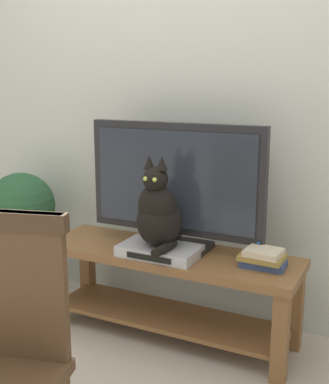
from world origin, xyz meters
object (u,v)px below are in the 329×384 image
at_px(tv_stand, 169,278).
at_px(book_stack, 263,258).
at_px(media_box, 159,251).
at_px(cat, 158,213).
at_px(tv, 175,184).
at_px(potted_plant, 22,222).

bearing_deg(tv_stand, book_stack, -0.55).
xyz_separation_m(media_box, book_stack, (0.51, 0.08, 0.02)).
bearing_deg(book_stack, cat, -169.54).
height_order(tv_stand, tv, tv).
height_order(media_box, cat, cat).
relative_size(tv_stand, media_box, 3.42).
bearing_deg(potted_plant, cat, -8.09).
height_order(tv_stand, potted_plant, potted_plant).
height_order(tv_stand, cat, cat).
xyz_separation_m(tv_stand, media_box, (-0.01, -0.09, 0.18)).
xyz_separation_m(tv, media_box, (-0.01, -0.16, -0.32)).
bearing_deg(book_stack, tv, 171.07).
distance_m(tv, cat, 0.21).
bearing_deg(cat, media_box, 94.62).
bearing_deg(tv, book_stack, -8.93).
bearing_deg(tv, potted_plant, -178.48).
relative_size(media_box, potted_plant, 0.50).
height_order(book_stack, potted_plant, potted_plant).
xyz_separation_m(tv_stand, book_stack, (0.50, -0.00, 0.20)).
distance_m(media_box, cat, 0.20).
height_order(cat, book_stack, cat).
xyz_separation_m(tv, cat, (-0.01, -0.17, -0.12)).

